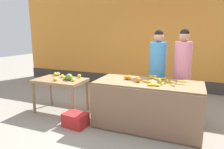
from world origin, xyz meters
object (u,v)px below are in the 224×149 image
Objects in this scene: vendor_woman_blue_shirt at (157,73)px; produce_sack at (105,96)px; produce_crate at (76,120)px; vendor_woman_pink_shirt at (182,74)px.

vendor_woman_blue_shirt is 3.36× the size of produce_sack.
vendor_woman_blue_shirt is 1.35m from produce_sack.
produce_crate is at bearing -95.99° from produce_sack.
vendor_woman_blue_shirt is at bearing -176.14° from vendor_woman_pink_shirt.
vendor_woman_blue_shirt is at bearing 3.07° from produce_sack.
vendor_woman_blue_shirt reaches higher than produce_crate.
produce_crate is (-1.80, -1.22, -0.80)m from vendor_woman_pink_shirt.
vendor_woman_pink_shirt is 2.31m from produce_crate.
vendor_woman_pink_shirt is at bearing 3.30° from produce_sack.
produce_sack is at bearing -176.70° from vendor_woman_pink_shirt.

